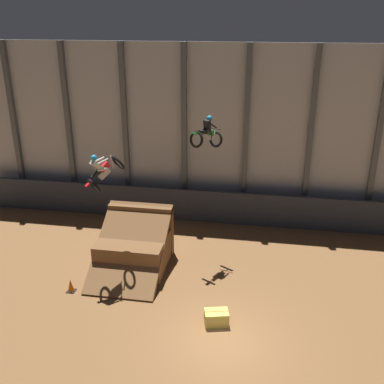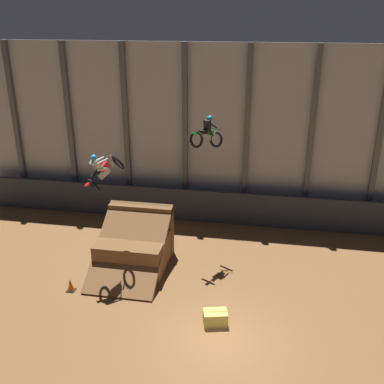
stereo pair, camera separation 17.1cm
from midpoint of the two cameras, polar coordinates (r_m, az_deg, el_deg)
name	(u,v)px [view 2 (the right image)]	position (r m, az deg, el deg)	size (l,w,h in m)	color
ground_plane	(221,342)	(17.12, 3.95, -18.48)	(60.00, 60.00, 0.00)	brown
arena_back_wall	(247,136)	(24.69, 7.17, 7.06)	(32.00, 0.40, 9.70)	#ADB2B7
lower_barrier	(242,209)	(25.09, 6.62, -2.14)	(31.36, 0.20, 1.88)	#2D333D
dirt_ramp	(135,246)	(21.30, -6.96, -6.79)	(3.11, 4.32, 2.69)	brown
rider_bike_left_air	(103,170)	(18.76, -11.00, 2.71)	(1.64, 1.74, 1.70)	black
rider_bike_right_air	(207,134)	(20.03, 2.16, 7.32)	(1.47, 1.77, 1.58)	black
traffic_cone_near_ramp	(70,285)	(20.17, -14.94, -11.34)	(0.36, 0.36, 0.58)	black
hay_bale_trackside	(215,318)	(17.74, 3.26, -15.66)	(1.02, 0.80, 0.57)	#CCB751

